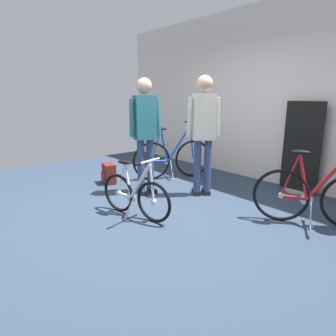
% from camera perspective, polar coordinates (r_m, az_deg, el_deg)
% --- Properties ---
extents(ground_plane, '(7.50, 7.50, 0.00)m').
position_cam_1_polar(ground_plane, '(4.01, -2.17, -8.07)').
color(ground_plane, '#2D3D51').
extents(back_wall, '(7.50, 0.10, 3.03)m').
position_cam_1_polar(back_wall, '(5.52, 18.14, 13.41)').
color(back_wall, silver).
rests_on(back_wall, ground_plane).
extents(floor_banner_stand, '(0.60, 0.36, 1.43)m').
position_cam_1_polar(floor_banner_stand, '(5.03, 24.56, 2.67)').
color(floor_banner_stand, '#B7B7BC').
rests_on(floor_banner_stand, ground_plane).
extents(folding_bike_foreground, '(1.09, 0.52, 0.79)m').
position_cam_1_polar(folding_bike_foreground, '(3.71, -6.47, -5.05)').
color(folding_bike_foreground, black).
rests_on(folding_bike_foreground, ground_plane).
extents(display_bike_left, '(0.71, 1.39, 1.04)m').
position_cam_1_polar(display_bike_left, '(5.39, 0.91, 2.04)').
color(display_bike_left, black).
rests_on(display_bike_left, ground_plane).
extents(display_bike_right, '(1.23, 0.80, 0.98)m').
position_cam_1_polar(display_bike_right, '(3.84, 28.81, -3.82)').
color(display_bike_right, black).
rests_on(display_bike_right, ground_plane).
extents(visitor_near_wall, '(0.34, 0.52, 1.76)m').
position_cam_1_polar(visitor_near_wall, '(4.48, -4.51, 7.76)').
color(visitor_near_wall, navy).
rests_on(visitor_near_wall, ground_plane).
extents(visitor_browsing, '(0.38, 0.45, 1.79)m').
position_cam_1_polar(visitor_browsing, '(4.38, 6.96, 7.83)').
color(visitor_browsing, navy).
rests_on(visitor_browsing, ground_plane).
extents(backpack_on_floor, '(0.34, 0.26, 0.35)m').
position_cam_1_polar(backpack_on_floor, '(5.22, -11.50, -1.11)').
color(backpack_on_floor, maroon).
rests_on(backpack_on_floor, ground_plane).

